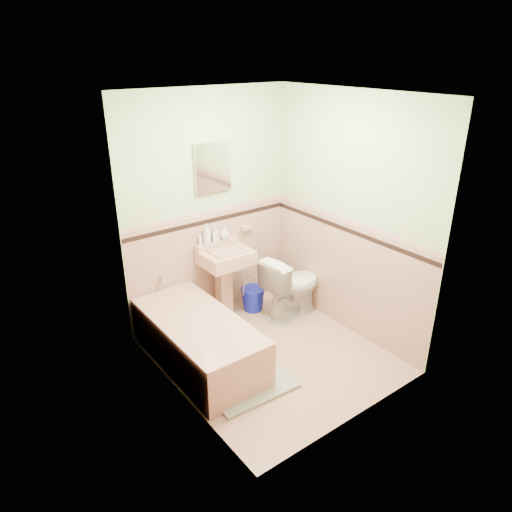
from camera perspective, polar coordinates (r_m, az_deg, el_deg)
floor at (r=4.85m, az=1.81°, el=-11.86°), size 2.20×2.20×0.00m
ceiling at (r=3.95m, az=2.30°, el=19.08°), size 2.20×2.20×0.00m
wall_back at (r=5.09m, az=-5.76°, el=5.67°), size 2.50×0.00×2.50m
wall_front at (r=3.53m, az=13.26°, el=-3.36°), size 2.50×0.00×2.50m
wall_left at (r=3.75m, az=-10.01°, el=-1.43°), size 0.00×2.50×2.50m
wall_right at (r=4.89m, az=11.24°, el=4.56°), size 0.00×2.50×2.50m
wainscot_back at (r=5.32m, az=-5.41°, el=-1.03°), size 2.00×0.00×2.00m
wainscot_front at (r=3.87m, az=12.21°, el=-11.90°), size 2.00×0.00×2.00m
wainscot_left at (r=4.07m, az=-9.21°, el=-9.70°), size 0.00×2.20×2.20m
wainscot_right at (r=5.13m, az=10.58°, el=-2.33°), size 0.00×2.20×2.20m
accent_back at (r=5.12m, az=-5.60°, el=4.24°), size 2.00×0.00×2.00m
accent_front at (r=3.60m, az=12.85°, el=-5.11°), size 2.00×0.00×2.00m
accent_left at (r=3.81m, az=-9.64°, el=-3.13°), size 0.00×2.20×2.20m
accent_right at (r=4.92m, az=10.98°, el=3.10°), size 0.00×2.20×2.20m
cap_back at (r=5.09m, az=-5.64°, el=5.30°), size 2.00×0.00×2.00m
cap_front at (r=3.55m, az=13.00°, el=-3.69°), size 2.00×0.00×2.00m
cap_left at (r=3.77m, az=-9.74°, el=-1.77°), size 0.00×2.20×2.20m
cap_right at (r=4.89m, az=11.07°, el=4.19°), size 0.00×2.20×2.20m
bathtub at (r=4.66m, az=-6.93°, el=-10.34°), size 0.70×1.50×0.45m
tub_faucet at (r=5.01m, az=-11.33°, el=-2.66°), size 0.04×0.12×0.04m
sink at (r=5.25m, az=-3.56°, el=-3.56°), size 0.53×0.48×0.83m
sink_faucet at (r=5.14m, az=-4.57°, el=2.33°), size 0.02×0.02×0.10m
medicine_cabinet at (r=4.97m, az=-5.29°, el=10.63°), size 0.41×0.04×0.52m
soap_dish at (r=5.40m, az=-1.15°, el=3.49°), size 0.12×0.07×0.04m
soap_bottle_left at (r=5.09m, az=-5.98°, el=2.67°), size 0.09×0.09×0.22m
soap_bottle_mid at (r=5.16m, az=-4.92°, el=2.62°), size 0.09×0.09×0.16m
soap_bottle_right at (r=5.22m, az=-3.83°, el=2.80°), size 0.14×0.14×0.14m
tube at (r=5.07m, az=-6.75°, el=1.92°), size 0.05×0.05×0.12m
toilet at (r=5.36m, az=4.40°, el=-3.56°), size 0.75×0.47×0.74m
bucket at (r=5.54m, az=-0.38°, el=-5.20°), size 0.36×0.36×0.28m
bath_mat at (r=4.44m, az=-0.70°, el=-15.43°), size 0.80×0.56×0.03m
shoe at (r=4.51m, az=0.19°, el=-13.97°), size 0.15×0.10×0.06m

